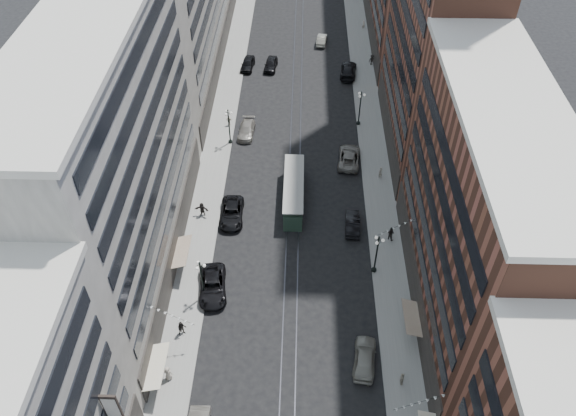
# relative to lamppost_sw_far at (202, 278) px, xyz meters

# --- Properties ---
(ground) EXTENTS (220.00, 220.00, 0.00)m
(ground) POSITION_rel_lamppost_sw_far_xyz_m (9.20, 32.00, -3.10)
(ground) COLOR black
(ground) RESTS_ON ground
(sidewalk_west) EXTENTS (4.00, 180.00, 0.15)m
(sidewalk_west) POSITION_rel_lamppost_sw_far_xyz_m (-1.80, 42.00, -3.02)
(sidewalk_west) COLOR gray
(sidewalk_west) RESTS_ON ground
(sidewalk_east) EXTENTS (4.00, 180.00, 0.15)m
(sidewalk_east) POSITION_rel_lamppost_sw_far_xyz_m (20.20, 42.00, -3.02)
(sidewalk_east) COLOR gray
(sidewalk_east) RESTS_ON ground
(rail_west) EXTENTS (0.12, 180.00, 0.02)m
(rail_west) POSITION_rel_lamppost_sw_far_xyz_m (8.50, 42.00, -3.09)
(rail_west) COLOR #2D2D33
(rail_west) RESTS_ON ground
(rail_east) EXTENTS (0.12, 180.00, 0.02)m
(rail_east) POSITION_rel_lamppost_sw_far_xyz_m (9.90, 42.00, -3.09)
(rail_east) COLOR #2D2D33
(rail_east) RESTS_ON ground
(building_west_mid) EXTENTS (8.00, 36.00, 28.00)m
(building_west_mid) POSITION_rel_lamppost_sw_far_xyz_m (-7.80, 5.00, 10.90)
(building_west_mid) COLOR #A59F92
(building_west_mid) RESTS_ON ground
(building_east_mid) EXTENTS (8.00, 30.00, 24.00)m
(building_east_mid) POSITION_rel_lamppost_sw_far_xyz_m (26.20, -0.00, 8.90)
(building_east_mid) COLOR brown
(building_east_mid) RESTS_ON ground
(lamppost_sw_far) EXTENTS (1.03, 1.14, 5.52)m
(lamppost_sw_far) POSITION_rel_lamppost_sw_far_xyz_m (0.00, 0.00, 0.00)
(lamppost_sw_far) COLOR black
(lamppost_sw_far) RESTS_ON sidewalk_west
(lamppost_sw_mid) EXTENTS (1.03, 1.14, 5.52)m
(lamppost_sw_mid) POSITION_rel_lamppost_sw_far_xyz_m (0.00, 27.00, 0.00)
(lamppost_sw_mid) COLOR black
(lamppost_sw_mid) RESTS_ON sidewalk_west
(lamppost_se_far) EXTENTS (1.03, 1.14, 5.52)m
(lamppost_se_far) POSITION_rel_lamppost_sw_far_xyz_m (18.40, 4.00, 0.00)
(lamppost_se_far) COLOR black
(lamppost_se_far) RESTS_ON sidewalk_east
(lamppost_se_mid) EXTENTS (1.03, 1.14, 5.52)m
(lamppost_se_mid) POSITION_rel_lamppost_sw_far_xyz_m (18.40, 32.00, 0.00)
(lamppost_se_mid) COLOR black
(lamppost_se_mid) RESTS_ON sidewalk_east
(streetcar) EXTENTS (2.45, 11.06, 3.06)m
(streetcar) POSITION_rel_lamppost_sw_far_xyz_m (9.20, 15.33, -1.68)
(streetcar) COLOR #273D2E
(streetcar) RESTS_ON ground
(car_2) EXTENTS (3.57, 6.44, 1.71)m
(car_2) POSITION_rel_lamppost_sw_far_xyz_m (0.80, 0.79, -2.24)
(car_2) COLOR black
(car_2) RESTS_ON ground
(car_4) EXTENTS (2.75, 5.42, 1.77)m
(car_4) POSITION_rel_lamppost_sw_far_xyz_m (16.52, -7.49, -2.21)
(car_4) COLOR gray
(car_4) RESTS_ON ground
(pedestrian_1) EXTENTS (0.95, 0.62, 1.80)m
(pedestrian_1) POSITION_rel_lamppost_sw_far_xyz_m (-2.06, -9.73, -2.05)
(pedestrian_1) COLOR #A09685
(pedestrian_1) RESTS_ON sidewalk_west
(pedestrian_2) EXTENTS (1.02, 0.76, 1.86)m
(pedestrian_2) POSITION_rel_lamppost_sw_far_xyz_m (-1.56, -4.78, -2.01)
(pedestrian_2) COLOR black
(pedestrian_2) RESTS_ON sidewalk_west
(pedestrian_4) EXTENTS (0.48, 0.98, 1.65)m
(pedestrian_4) POSITION_rel_lamppost_sw_far_xyz_m (19.83, -9.66, -2.12)
(pedestrian_4) COLOR #A29986
(pedestrian_4) RESTS_ON sidewalk_east
(car_7) EXTENTS (2.91, 5.98, 1.64)m
(car_7) POSITION_rel_lamppost_sw_far_xyz_m (1.74, 12.06, -2.28)
(car_7) COLOR black
(car_7) RESTS_ON ground
(car_8) EXTENTS (2.45, 5.37, 1.52)m
(car_8) POSITION_rel_lamppost_sw_far_xyz_m (2.14, 29.21, -2.33)
(car_8) COLOR gray
(car_8) RESTS_ON ground
(car_9) EXTENTS (2.44, 5.01, 1.65)m
(car_9) POSITION_rel_lamppost_sw_far_xyz_m (0.80, 47.78, -2.27)
(car_9) COLOR black
(car_9) RESTS_ON ground
(car_10) EXTENTS (1.84, 4.76, 1.54)m
(car_10) POSITION_rel_lamppost_sw_far_xyz_m (16.34, 10.76, -2.32)
(car_10) COLOR black
(car_10) RESTS_ON ground
(car_11) EXTENTS (3.43, 6.31, 1.68)m
(car_11) POSITION_rel_lamppost_sw_far_xyz_m (16.56, 23.31, -2.26)
(car_11) COLOR slate
(car_11) RESTS_ON ground
(car_12) EXTENTS (3.20, 6.40, 1.78)m
(car_12) POSITION_rel_lamppost_sw_far_xyz_m (17.60, 46.12, -2.20)
(car_12) COLOR black
(car_12) RESTS_ON ground
(car_13) EXTENTS (2.42, 4.96, 1.63)m
(car_13) POSITION_rel_lamppost_sw_far_xyz_m (4.70, 47.74, -2.28)
(car_13) COLOR black
(car_13) RESTS_ON ground
(car_14) EXTENTS (2.12, 4.69, 1.49)m
(car_14) POSITION_rel_lamppost_sw_far_xyz_m (13.35, 56.72, -2.35)
(car_14) COLOR gray
(car_14) RESTS_ON ground
(pedestrian_5) EXTENTS (1.80, 0.79, 1.88)m
(pedestrian_5) POSITION_rel_lamppost_sw_far_xyz_m (-1.92, 12.33, -2.01)
(pedestrian_5) COLOR black
(pedestrian_5) RESTS_ON sidewalk_west
(pedestrian_6) EXTENTS (0.92, 0.44, 1.55)m
(pedestrian_6) POSITION_rel_lamppost_sw_far_xyz_m (-0.59, 31.18, -2.17)
(pedestrian_6) COLOR #B6AF97
(pedestrian_6) RESTS_ON sidewalk_west
(pedestrian_7) EXTENTS (1.03, 0.97, 1.89)m
(pedestrian_7) POSITION_rel_lamppost_sw_far_xyz_m (20.69, 8.93, -2.00)
(pedestrian_7) COLOR black
(pedestrian_7) RESTS_ON sidewalk_east
(pedestrian_8) EXTENTS (0.75, 0.70, 1.72)m
(pedestrian_8) POSITION_rel_lamppost_sw_far_xyz_m (20.48, 19.99, -2.09)
(pedestrian_8) COLOR gray
(pedestrian_8) RESTS_ON sidewalk_east
(pedestrian_9) EXTENTS (1.29, 0.92, 1.84)m
(pedestrian_9) POSITION_rel_lamppost_sw_far_xyz_m (21.70, 49.24, -2.03)
(pedestrian_9) COLOR black
(pedestrian_9) RESTS_ON sidewalk_east
(pedestrian_extra_0) EXTENTS (0.74, 0.68, 1.70)m
(pedestrian_extra_0) POSITION_rel_lamppost_sw_far_xyz_m (21.19, 62.35, -2.10)
(pedestrian_extra_0) COLOR beige
(pedestrian_extra_0) RESTS_ON sidewalk_east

